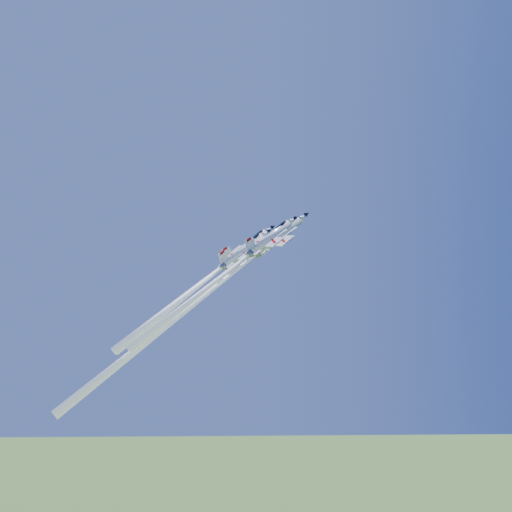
{
  "coord_description": "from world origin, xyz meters",
  "views": [
    {
      "loc": [
        -4.46,
        -117.62,
        67.92
      ],
      "look_at": [
        0.0,
        0.0,
        85.1
      ],
      "focal_mm": 40.0,
      "sensor_mm": 36.0,
      "label": 1
    }
  ],
  "objects_px": {
    "jet_slot": "(203,283)",
    "jet_right": "(224,274)",
    "jet_lead": "(202,297)",
    "jet_left": "(204,280)"
  },
  "relations": [
    {
      "from": "jet_lead",
      "to": "jet_slot",
      "type": "relative_size",
      "value": 1.62
    },
    {
      "from": "jet_left",
      "to": "jet_right",
      "type": "bearing_deg",
      "value": -8.71
    },
    {
      "from": "jet_slot",
      "to": "jet_right",
      "type": "bearing_deg",
      "value": 18.74
    },
    {
      "from": "jet_lead",
      "to": "jet_right",
      "type": "bearing_deg",
      "value": 12.76
    },
    {
      "from": "jet_right",
      "to": "jet_slot",
      "type": "xyz_separation_m",
      "value": [
        -4.28,
        3.88,
        -1.25
      ]
    },
    {
      "from": "jet_left",
      "to": "jet_right",
      "type": "xyz_separation_m",
      "value": [
        4.44,
        -11.97,
        -0.02
      ]
    },
    {
      "from": "jet_left",
      "to": "jet_slot",
      "type": "xyz_separation_m",
      "value": [
        0.16,
        -8.09,
        -1.27
      ]
    },
    {
      "from": "jet_lead",
      "to": "jet_slot",
      "type": "distance_m",
      "value": 2.99
    },
    {
      "from": "jet_right",
      "to": "jet_lead",
      "type": "bearing_deg",
      "value": -167.24
    },
    {
      "from": "jet_lead",
      "to": "jet_left",
      "type": "xyz_separation_m",
      "value": [
        -0.02,
        7.03,
        4.06
      ]
    }
  ]
}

